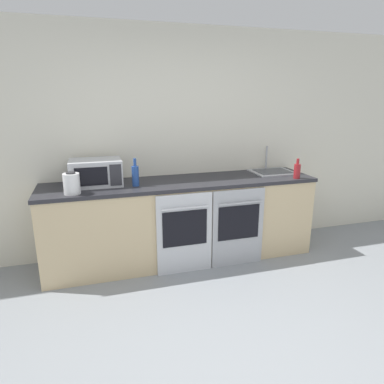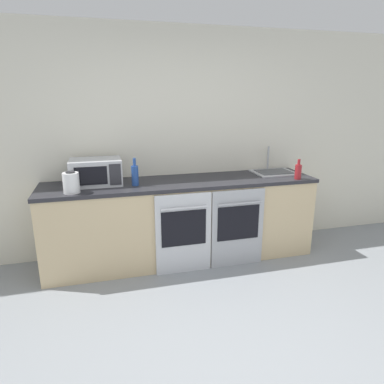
{
  "view_description": "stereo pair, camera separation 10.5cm",
  "coord_description": "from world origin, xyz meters",
  "px_view_note": "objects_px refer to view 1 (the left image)",
  "views": [
    {
      "loc": [
        -0.94,
        -1.74,
        1.84
      ],
      "look_at": [
        0.12,
        1.82,
        0.79
      ],
      "focal_mm": 32.0,
      "sensor_mm": 36.0,
      "label": 1
    },
    {
      "loc": [
        -0.84,
        -1.77,
        1.84
      ],
      "look_at": [
        0.12,
        1.82,
        0.79
      ],
      "focal_mm": 32.0,
      "sensor_mm": 36.0,
      "label": 2
    }
  ],
  "objects_px": {
    "bottle_red": "(297,171)",
    "sink": "(272,171)",
    "oven_left": "(185,233)",
    "bottle_blue": "(135,175)",
    "oven_right": "(238,227)",
    "microwave": "(96,172)",
    "kettle": "(72,184)"
  },
  "relations": [
    {
      "from": "bottle_red",
      "to": "sink",
      "type": "xyz_separation_m",
      "value": [
        -0.11,
        0.36,
        -0.07
      ]
    },
    {
      "from": "oven_left",
      "to": "bottle_blue",
      "type": "height_order",
      "value": "bottle_blue"
    },
    {
      "from": "oven_right",
      "to": "bottle_red",
      "type": "bearing_deg",
      "value": 6.41
    },
    {
      "from": "microwave",
      "to": "bottle_red",
      "type": "xyz_separation_m",
      "value": [
        2.2,
        -0.34,
        -0.05
      ]
    },
    {
      "from": "oven_right",
      "to": "microwave",
      "type": "relative_size",
      "value": 1.66
    },
    {
      "from": "kettle",
      "to": "microwave",
      "type": "bearing_deg",
      "value": 50.63
    },
    {
      "from": "oven_left",
      "to": "microwave",
      "type": "height_order",
      "value": "microwave"
    },
    {
      "from": "microwave",
      "to": "oven_right",
      "type": "bearing_deg",
      "value": -16.2
    },
    {
      "from": "oven_right",
      "to": "kettle",
      "type": "xyz_separation_m",
      "value": [
        -1.69,
        0.14,
        0.59
      ]
    },
    {
      "from": "oven_right",
      "to": "bottle_blue",
      "type": "bearing_deg",
      "value": 165.75
    },
    {
      "from": "microwave",
      "to": "sink",
      "type": "distance_m",
      "value": 2.09
    },
    {
      "from": "bottle_red",
      "to": "bottle_blue",
      "type": "xyz_separation_m",
      "value": [
        -1.81,
        0.19,
        0.02
      ]
    },
    {
      "from": "bottle_red",
      "to": "microwave",
      "type": "bearing_deg",
      "value": 171.24
    },
    {
      "from": "bottle_blue",
      "to": "sink",
      "type": "height_order",
      "value": "sink"
    },
    {
      "from": "bottle_red",
      "to": "kettle",
      "type": "xyz_separation_m",
      "value": [
        -2.43,
        0.05,
        0.01
      ]
    },
    {
      "from": "oven_left",
      "to": "bottle_blue",
      "type": "xyz_separation_m",
      "value": [
        -0.45,
        0.27,
        0.6
      ]
    },
    {
      "from": "oven_right",
      "to": "kettle",
      "type": "relative_size",
      "value": 4.13
    },
    {
      "from": "microwave",
      "to": "kettle",
      "type": "relative_size",
      "value": 2.49
    },
    {
      "from": "sink",
      "to": "oven_right",
      "type": "bearing_deg",
      "value": -145.05
    },
    {
      "from": "microwave",
      "to": "sink",
      "type": "height_order",
      "value": "sink"
    },
    {
      "from": "oven_right",
      "to": "bottle_blue",
      "type": "distance_m",
      "value": 1.25
    },
    {
      "from": "kettle",
      "to": "oven_right",
      "type": "bearing_deg",
      "value": -4.68
    },
    {
      "from": "bottle_blue",
      "to": "microwave",
      "type": "bearing_deg",
      "value": 158.72
    },
    {
      "from": "microwave",
      "to": "bottle_blue",
      "type": "bearing_deg",
      "value": -21.28
    },
    {
      "from": "oven_right",
      "to": "kettle",
      "type": "bearing_deg",
      "value": 175.32
    },
    {
      "from": "oven_left",
      "to": "sink",
      "type": "bearing_deg",
      "value": 19.63
    },
    {
      "from": "microwave",
      "to": "bottle_red",
      "type": "relative_size",
      "value": 2.32
    },
    {
      "from": "bottle_blue",
      "to": "kettle",
      "type": "xyz_separation_m",
      "value": [
        -0.63,
        -0.13,
        -0.01
      ]
    },
    {
      "from": "oven_right",
      "to": "microwave",
      "type": "distance_m",
      "value": 1.64
    },
    {
      "from": "oven_left",
      "to": "bottle_red",
      "type": "distance_m",
      "value": 1.47
    },
    {
      "from": "sink",
      "to": "bottle_blue",
      "type": "bearing_deg",
      "value": -174.15
    },
    {
      "from": "oven_left",
      "to": "microwave",
      "type": "bearing_deg",
      "value": 153.43
    }
  ]
}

